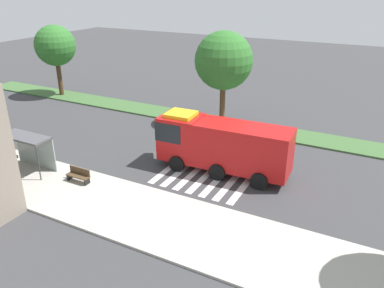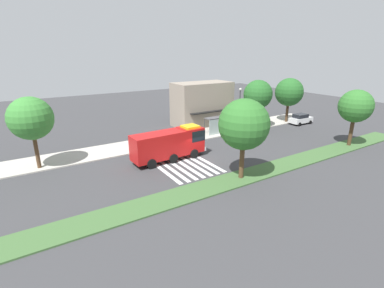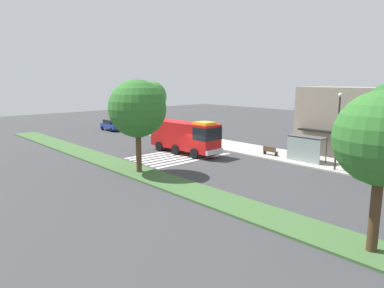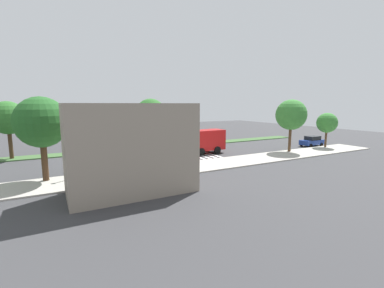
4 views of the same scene
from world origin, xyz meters
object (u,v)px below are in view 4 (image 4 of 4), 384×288
object	(u,v)px
bus_stop_shelter	(128,155)
sidewalk_tree_east	(41,123)
sidewalk_tree_far_west	(327,123)
fire_truck	(194,141)
street_lamp	(90,135)
parked_car_west	(312,141)
median_tree_west	(8,118)
sidewalk_tree_west	(291,115)
median_tree_far_west	(151,114)
bench_near_shelter	(164,163)

from	to	relation	value
bus_stop_shelter	sidewalk_tree_east	xyz separation A→B (m)	(7.66, -0.50, 3.66)
sidewalk_tree_far_west	sidewalk_tree_east	size ratio (longest dim) A/B	0.73
fire_truck	street_lamp	bearing A→B (deg)	15.68
parked_car_west	median_tree_west	size ratio (longest dim) A/B	0.57
parked_car_west	street_lamp	size ratio (longest dim) A/B	0.62
sidewalk_tree_west	median_tree_far_west	size ratio (longest dim) A/B	0.97
bus_stop_shelter	street_lamp	bearing A→B (deg)	-14.41
street_lamp	sidewalk_tree_far_west	size ratio (longest dim) A/B	1.20
fire_truck	sidewalk_tree_east	world-z (taller)	sidewalk_tree_east
bench_near_shelter	median_tree_west	bearing A→B (deg)	-42.13
median_tree_west	median_tree_far_west	bearing A→B (deg)	-180.00
sidewalk_tree_west	fire_truck	bearing A→B (deg)	-20.79
bench_near_shelter	street_lamp	world-z (taller)	street_lamp
parked_car_west	bench_near_shelter	size ratio (longest dim) A/B	2.64
bus_stop_shelter	sidewalk_tree_west	bearing A→B (deg)	-178.83
street_lamp	sidewalk_tree_east	xyz separation A→B (m)	(4.15, 0.40, 1.45)
bench_near_shelter	sidewalk_tree_east	distance (m)	12.67
bus_stop_shelter	sidewalk_tree_east	bearing A→B (deg)	-3.74
bus_stop_shelter	sidewalk_tree_far_west	bearing A→B (deg)	-179.13
sidewalk_tree_west	sidewalk_tree_east	xyz separation A→B (m)	(32.26, -0.00, -0.07)
sidewalk_tree_east	street_lamp	bearing A→B (deg)	-174.50
bus_stop_shelter	street_lamp	distance (m)	4.24
sidewalk_tree_east	fire_truck	bearing A→B (deg)	-164.60
street_lamp	sidewalk_tree_west	size ratio (longest dim) A/B	0.87
street_lamp	median_tree_west	world-z (taller)	median_tree_west
median_tree_far_west	median_tree_west	world-z (taller)	median_tree_far_west
street_lamp	median_tree_far_west	distance (m)	17.38
sidewalk_tree_far_west	sidewalk_tree_west	world-z (taller)	sidewalk_tree_west
median_tree_far_west	bench_near_shelter	bearing A→B (deg)	75.45
sidewalk_tree_far_west	sidewalk_tree_west	size ratio (longest dim) A/B	0.73
median_tree_far_west	street_lamp	bearing A→B (deg)	49.82
bench_near_shelter	sidewalk_tree_west	bearing A→B (deg)	-178.62
sidewalk_tree_west	median_tree_west	bearing A→B (deg)	-20.62
bench_near_shelter	sidewalk_tree_west	size ratio (longest dim) A/B	0.21
fire_truck	sidewalk_tree_far_west	distance (m)	22.75
bus_stop_shelter	median_tree_far_west	bearing A→B (deg)	-118.48
bus_stop_shelter	median_tree_far_west	xyz separation A→B (m)	(-7.67, -14.13, 3.72)
sidewalk_tree_west	median_tree_far_west	distance (m)	21.74
sidewalk_tree_west	median_tree_far_west	bearing A→B (deg)	-38.81
fire_truck	median_tree_far_west	world-z (taller)	median_tree_far_west
median_tree_west	sidewalk_tree_west	bearing A→B (deg)	159.38
fire_truck	sidewalk_tree_west	xyz separation A→B (m)	(-13.56, 5.15, 3.58)
fire_truck	median_tree_far_west	xyz separation A→B (m)	(3.38, -8.48, 3.58)
fire_truck	bench_near_shelter	bearing A→B (deg)	36.32
fire_truck	street_lamp	size ratio (longest dim) A/B	1.34
bus_stop_shelter	street_lamp	world-z (taller)	street_lamp
bus_stop_shelter	bench_near_shelter	distance (m)	4.20
sidewalk_tree_far_west	sidewalk_tree_east	distance (m)	40.79
parked_car_west	median_tree_far_west	xyz separation A→B (m)	(24.91, -11.43, 4.71)
bench_near_shelter	bus_stop_shelter	bearing A→B (deg)	0.06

